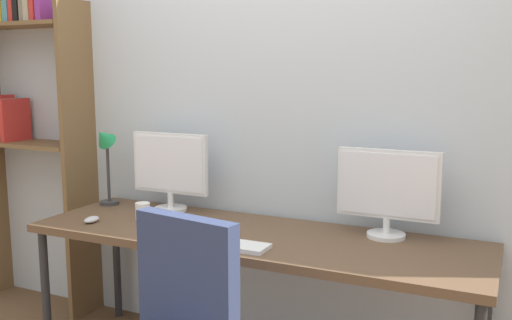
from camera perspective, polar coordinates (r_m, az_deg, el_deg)
wall_back at (r=3.06m, az=2.95°, el=4.88°), size 4.61×0.10×2.60m
desk at (r=2.80m, az=-0.44°, el=-8.28°), size 2.21×0.68×0.74m
bookshelf at (r=3.89m, az=-22.28°, el=6.23°), size 0.83×0.28×2.08m
monitor_left at (r=3.20m, az=-8.54°, el=-0.85°), size 0.46×0.18×0.43m
monitor_right at (r=2.73m, az=12.95°, el=-2.94°), size 0.48×0.18×0.41m
desk_lamp at (r=3.39m, az=-14.79°, el=0.89°), size 0.11×0.16×0.47m
keyboard_main at (r=2.58m, az=-2.66°, el=-8.37°), size 0.36×0.13×0.02m
mouse_left_side at (r=3.08m, az=-16.00°, el=-5.71°), size 0.06×0.10×0.03m
mouse_right_side at (r=2.72m, az=-6.12°, el=-7.38°), size 0.06×0.10×0.03m
coffee_mug at (r=3.07m, az=-11.14°, el=-5.01°), size 0.11×0.08×0.09m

